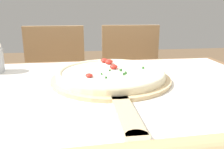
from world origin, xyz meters
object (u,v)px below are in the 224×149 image
chair_right (132,84)px  chair_left (56,87)px  pizza_peel (112,81)px  pizza (111,73)px

chair_right → chair_left: bearing=-176.6°
pizza_peel → chair_right: (0.23, 0.71, -0.26)m
pizza_peel → chair_right: bearing=72.2°
chair_left → chair_right: bearing=0.7°
pizza_peel → chair_right: size_ratio=0.68×
chair_left → chair_right: 0.49m
pizza → chair_right: 0.78m
pizza → chair_right: bearing=71.7°
pizza_peel → pizza: pizza is taller
pizza_peel → chair_right: chair_right is taller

